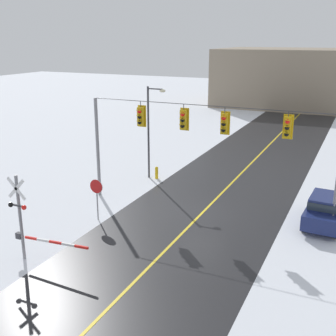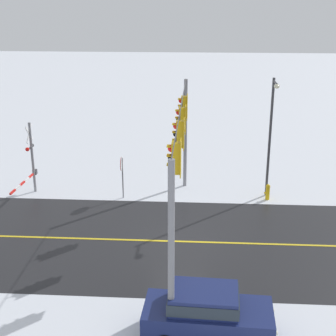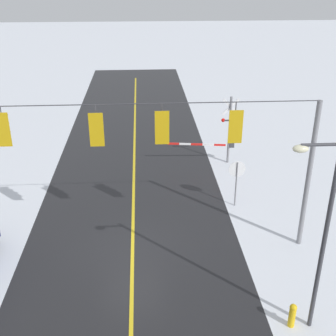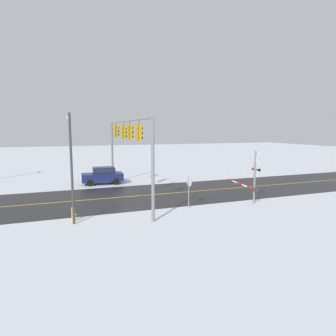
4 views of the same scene
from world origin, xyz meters
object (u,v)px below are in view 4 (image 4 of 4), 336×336
at_px(fire_hydrant, 73,213).
at_px(railroad_crossing, 252,177).
at_px(stop_sign, 189,184).
at_px(parked_car_navy, 103,175).
at_px(streetlamp_near, 71,158).

bearing_deg(fire_hydrant, railroad_crossing, -90.27).
distance_m(stop_sign, fire_hydrant, 7.98).
distance_m(railroad_crossing, parked_car_navy, 15.17).
bearing_deg(stop_sign, fire_hydrant, 91.81).
relative_size(railroad_crossing, streetlamp_near, 0.63).
height_order(railroad_crossing, fire_hydrant, railroad_crossing).
distance_m(stop_sign, railroad_crossing, 5.12).
xyz_separation_m(stop_sign, parked_car_navy, (11.45, 4.43, -0.76)).
bearing_deg(streetlamp_near, parked_car_navy, -15.92).
bearing_deg(fire_hydrant, streetlamp_near, 179.32).
bearing_deg(parked_car_navy, fire_hydrant, 163.58).
bearing_deg(railroad_crossing, parked_car_navy, 39.03).
xyz_separation_m(railroad_crossing, fire_hydrant, (0.06, 12.98, -1.52)).
xyz_separation_m(parked_car_navy, fire_hydrant, (-11.70, 3.45, -0.49)).
xyz_separation_m(railroad_crossing, streetlamp_near, (-0.34, 12.98, 1.93)).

